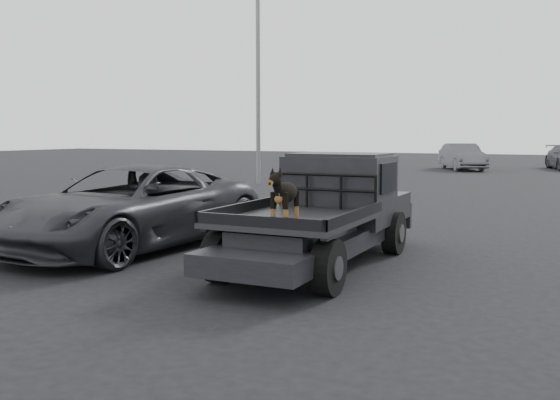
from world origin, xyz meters
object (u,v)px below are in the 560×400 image
at_px(distant_car_a, 462,157).
at_px(floodlight_near, 258,3).
at_px(dog, 285,197).
at_px(parked_suv, 131,207).
at_px(flatbed_ute, 319,238).

bearing_deg(distant_car_a, floodlight_near, -138.60).
bearing_deg(dog, parked_suv, 157.47).
distance_m(dog, distant_car_a, 30.29).
bearing_deg(flatbed_ute, floodlight_near, 121.16).
bearing_deg(parked_suv, distant_car_a, 91.49).
height_order(parked_suv, distant_car_a, distant_car_a).
bearing_deg(distant_car_a, flatbed_ute, -111.21).
xyz_separation_m(dog, distant_car_a, (-2.71, 30.17, -0.52)).
bearing_deg(distant_car_a, dog, -111.10).
relative_size(flatbed_ute, distant_car_a, 1.15).
distance_m(distant_car_a, floodlight_near, 17.02).
distance_m(parked_suv, floodlight_near, 16.27).
relative_size(distant_car_a, floodlight_near, 0.34).
distance_m(parked_suv, distant_car_a, 28.55).
relative_size(parked_suv, floodlight_near, 0.40).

